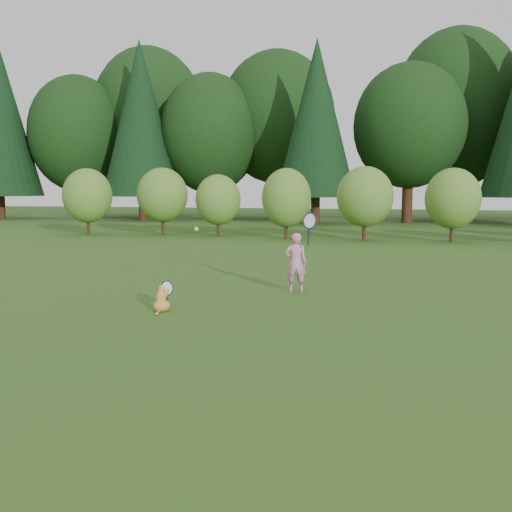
% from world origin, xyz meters
% --- Properties ---
extents(ground, '(100.00, 100.00, 0.00)m').
position_xyz_m(ground, '(0.00, 0.00, 0.00)').
color(ground, '#244D15').
rests_on(ground, ground).
extents(shrub_row, '(28.00, 3.00, 2.80)m').
position_xyz_m(shrub_row, '(0.00, 13.00, 1.40)').
color(shrub_row, '#517C26').
rests_on(shrub_row, ground).
extents(woodland_backdrop, '(48.00, 10.00, 15.00)m').
position_xyz_m(woodland_backdrop, '(0.00, 23.00, 7.50)').
color(woodland_backdrop, black).
rests_on(woodland_backdrop, ground).
extents(child, '(0.64, 0.41, 1.64)m').
position_xyz_m(child, '(0.83, 1.29, 0.57)').
color(child, pink).
rests_on(child, ground).
extents(cat, '(0.32, 0.55, 0.57)m').
position_xyz_m(cat, '(-0.84, -0.92, 0.21)').
color(cat, orange).
rests_on(cat, ground).
extents(tennis_ball, '(0.08, 0.08, 0.08)m').
position_xyz_m(tennis_ball, '(-0.80, 0.47, 1.19)').
color(tennis_ball, yellow).
rests_on(tennis_ball, ground).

